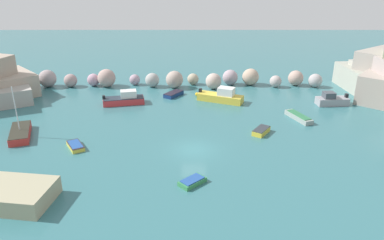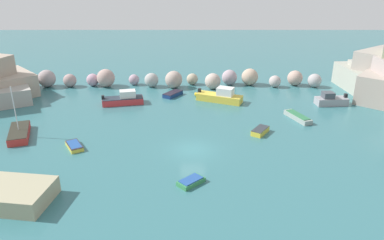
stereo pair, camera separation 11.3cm
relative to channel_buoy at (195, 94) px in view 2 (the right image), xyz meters
name	(u,v)px [view 2 (the right image)]	position (x,y,z in m)	size (l,w,h in m)	color
cove_water	(192,150)	(-0.52, -17.06, -0.27)	(160.00, 160.00, 0.00)	#336B71
rock_breakwater	(176,79)	(-2.89, 4.76, 0.91)	(43.52, 4.59, 2.74)	#A09091
channel_buoy	(195,94)	(0.00, 0.00, 0.00)	(0.55, 0.55, 0.55)	gold
moored_boat_1	(74,146)	(-12.56, -16.63, -0.04)	(2.41, 2.87, 0.45)	gold
moored_boat_2	(220,96)	(3.33, -2.36, 0.46)	(6.43, 4.15, 2.06)	gold
moored_boat_3	(18,133)	(-19.34, -13.85, 0.15)	(3.57, 5.65, 5.67)	red
moored_boat_4	(297,117)	(12.19, -8.89, 0.04)	(2.59, 4.35, 0.64)	gray
moored_boat_5	(123,99)	(-9.81, -3.25, 0.38)	(5.70, 3.07, 1.83)	red
moored_boat_6	(190,181)	(-0.69, -23.42, -0.05)	(2.53, 2.49, 0.46)	#34824B
moored_boat_7	(259,131)	(6.93, -13.06, 0.03)	(2.33, 2.70, 0.60)	gold
moored_boat_8	(330,100)	(17.97, -3.66, 0.38)	(4.24, 2.11, 1.77)	gray
moored_boat_10	(172,94)	(-3.36, 0.05, 0.01)	(2.88, 3.36, 0.57)	navy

